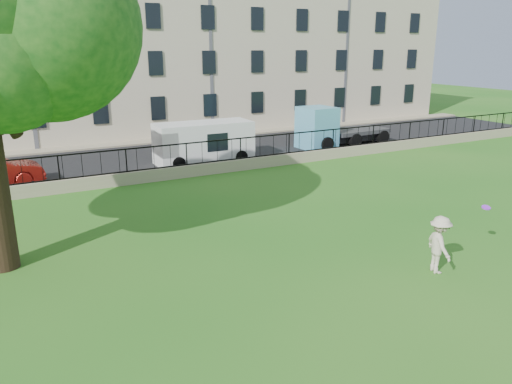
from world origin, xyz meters
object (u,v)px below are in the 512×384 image
frisbee (486,207)px  white_van (204,143)px  man (439,245)px  blue_truck (343,125)px

frisbee → white_van: size_ratio=0.05×
frisbee → man: bearing=-173.4°
frisbee → blue_truck: bearing=66.2°
man → white_van: bearing=20.9°
man → white_van: size_ratio=0.32×
white_van → frisbee: bearing=-79.1°
man → blue_truck: size_ratio=0.27×
man → frisbee: (2.20, 0.25, 0.71)m
frisbee → blue_truck: size_ratio=0.04×
man → frisbee: 2.33m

